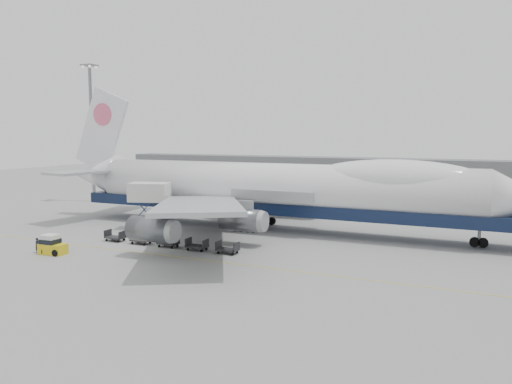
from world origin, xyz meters
The scene contains 14 objects.
ground centered at (0.00, 0.00, 0.00)m, with size 260.00×260.00×0.00m, color gray.
apron_line centered at (0.00, -6.00, 0.01)m, with size 60.00×0.15×0.01m, color gold.
hangar centered at (-10.00, 70.00, 3.50)m, with size 110.00×8.00×7.00m, color slate.
floodlight_mast centered at (-42.00, 24.00, 14.27)m, with size 2.40×2.40×25.43m.
airliner centered at (0.64, 12.00, 5.62)m, with size 67.00×55.30×19.98m.
catering_truck centered at (-15.43, 5.55, 3.46)m, with size 6.18×5.00×6.24m.
baggage_tug centered at (-16.45, -10.40, 0.92)m, with size 2.93×1.69×2.08m.
ground_worker centered at (-18.33, -10.59, 0.81)m, with size 0.59×0.39×1.62m, color black.
traffic_cone centered at (-19.46, -7.45, 0.27)m, with size 0.39×0.39×0.57m.
dolly_0 centered at (-14.58, -2.55, 0.53)m, with size 2.30×1.35×1.30m.
dolly_1 centered at (-10.79, -2.55, 0.53)m, with size 2.30×1.35×1.30m.
dolly_2 centered at (-7.00, -2.55, 0.53)m, with size 2.30×1.35×1.30m.
dolly_3 centered at (-3.21, -2.55, 0.53)m, with size 2.30×1.35×1.30m.
dolly_4 centered at (0.57, -2.55, 0.53)m, with size 2.30×1.35×1.30m.
Camera 1 is at (25.00, -48.76, 12.78)m, focal length 35.00 mm.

